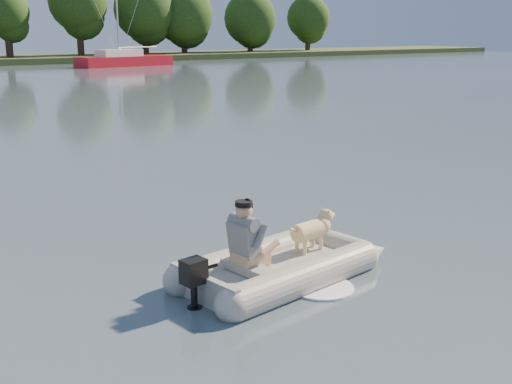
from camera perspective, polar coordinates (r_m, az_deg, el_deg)
water at (r=8.79m, az=6.85°, el=-7.45°), size 160.00×160.00×0.00m
dinghy at (r=8.57m, az=2.36°, el=-4.21°), size 4.59×3.48×1.25m
man at (r=8.13m, az=-0.98°, el=-3.95°), size 0.72×0.64×0.97m
dog at (r=9.02m, az=4.74°, el=-3.70°), size 0.87×0.41×0.56m
outboard_motor at (r=7.73m, az=-5.54°, el=-8.32°), size 0.40×0.31×0.71m
sailboat at (r=60.59m, az=-11.67°, el=11.41°), size 9.16×3.97×12.19m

